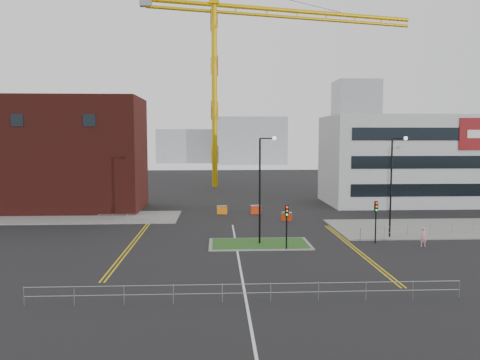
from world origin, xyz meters
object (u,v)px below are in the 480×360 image
object	(u,v)px
tower_crane	(246,48)
traffic_light_island	(287,219)
pedestrian	(424,237)
streetlamp_island	(262,181)

from	to	relation	value
tower_crane	traffic_light_island	bearing A→B (deg)	-89.72
traffic_light_island	pedestrian	distance (m)	11.76
streetlamp_island	pedestrian	bearing A→B (deg)	-5.95
tower_crane	pedestrian	bearing A→B (deg)	-76.60
tower_crane	traffic_light_island	world-z (taller)	tower_crane
tower_crane	streetlamp_island	size ratio (longest dim) A/B	5.65
streetlamp_island	pedestrian	world-z (taller)	streetlamp_island
tower_crane	traffic_light_island	distance (m)	55.28
tower_crane	streetlamp_island	bearing A→B (deg)	-91.82
tower_crane	traffic_light_island	xyz separation A→B (m)	(0.24, -50.35, -22.82)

